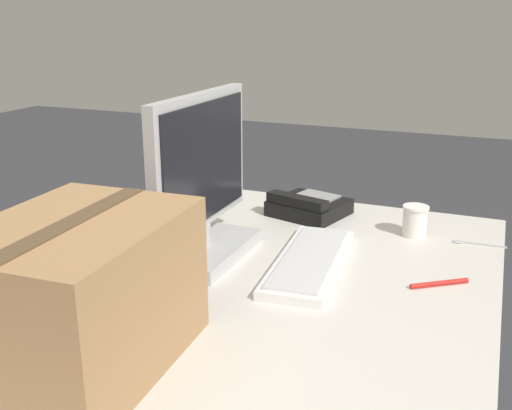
{
  "coord_description": "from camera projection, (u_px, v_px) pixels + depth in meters",
  "views": [
    {
      "loc": [
        -0.98,
        -0.4,
        1.32
      ],
      "look_at": [
        0.32,
        0.14,
        0.86
      ],
      "focal_mm": 42.0,
      "sensor_mm": 36.0,
      "label": 1
    }
  ],
  "objects": [
    {
      "name": "spoon",
      "position": [
        471.0,
        243.0,
        1.64
      ],
      "size": [
        0.02,
        0.14,
        0.0
      ],
      "rotation": [
        0.0,
        0.0,
        1.61
      ],
      "color": "#B2B2B7",
      "rests_on": "office_desk"
    },
    {
      "name": "paper_cup_right",
      "position": [
        415.0,
        221.0,
        1.69
      ],
      "size": [
        0.07,
        0.07,
        0.09
      ],
      "color": "white",
      "rests_on": "office_desk"
    },
    {
      "name": "monitor",
      "position": [
        202.0,
        190.0,
        1.51
      ],
      "size": [
        0.46,
        0.2,
        0.42
      ],
      "color": "#B7B7B7",
      "rests_on": "office_desk"
    },
    {
      "name": "desk_phone",
      "position": [
        308.0,
        206.0,
        1.87
      ],
      "size": [
        0.24,
        0.25,
        0.08
      ],
      "rotation": [
        0.0,
        0.0,
        -0.27
      ],
      "color": "black",
      "rests_on": "office_desk"
    },
    {
      "name": "cardboard_box",
      "position": [
        79.0,
        295.0,
        1.04
      ],
      "size": [
        0.42,
        0.32,
        0.27
      ],
      "rotation": [
        0.0,
        0.0,
        0.05
      ],
      "color": "#9E754C",
      "rests_on": "office_desk"
    },
    {
      "name": "keyboard",
      "position": [
        311.0,
        261.0,
        1.49
      ],
      "size": [
        0.46,
        0.19,
        0.03
      ],
      "rotation": [
        0.0,
        0.0,
        0.09
      ],
      "color": "silver",
      "rests_on": "office_desk"
    },
    {
      "name": "pen_marker",
      "position": [
        439.0,
        283.0,
        1.39
      ],
      "size": [
        0.1,
        0.13,
        0.01
      ],
      "rotation": [
        0.0,
        0.0,
        5.34
      ],
      "color": "red",
      "rests_on": "office_desk"
    }
  ]
}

